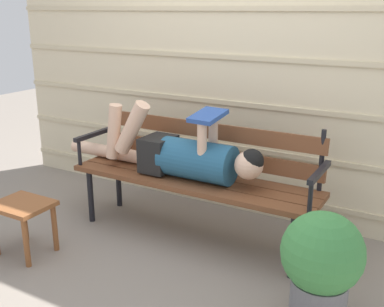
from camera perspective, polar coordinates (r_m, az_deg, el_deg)
The scene contains 6 objects.
ground_plane at distance 3.32m, azimuth -1.33°, elevation -11.11°, with size 12.00×12.00×0.00m, color gray.
house_siding at distance 3.62m, azimuth 5.00°, elevation 11.78°, with size 4.29×0.08×2.46m.
park_bench at distance 3.29m, azimuth 0.58°, elevation -1.98°, with size 1.81×0.45×0.86m.
reclining_person at distance 3.24m, azimuth -1.34°, elevation -0.09°, with size 1.66×0.27×0.53m.
footstool at distance 3.28m, azimuth -20.05°, elevation -6.95°, with size 0.37×0.31×0.36m.
potted_plant at distance 2.50m, azimuth 15.61°, elevation -12.93°, with size 0.42×0.42×0.62m.
Camera 1 is at (1.51, -2.49, 1.59)m, focal length 43.37 mm.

